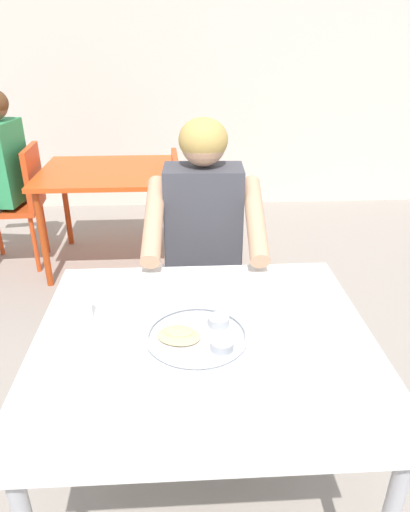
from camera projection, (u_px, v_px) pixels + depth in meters
The scene contains 9 objects.
back_wall at pixel (188, 14), 3.94m from camera, with size 12.00×0.12×3.40m, color silver.
table_foreground at pixel (204, 357), 1.42m from camera, with size 1.02×0.93×0.74m.
thali_tray at pixel (198, 335), 1.37m from camera, with size 0.31×0.31×0.03m.
drinking_cup at pixel (80, 306), 1.45m from camera, with size 0.07×0.07×0.10m.
chair_foreground at pixel (203, 265), 2.30m from camera, with size 0.44×0.43×0.89m.
diner_foreground at pixel (204, 241), 2.00m from camera, with size 0.51×0.56×1.26m.
table_background_red at pixel (109, 181), 3.21m from camera, with size 0.94×0.81×0.70m.
chair_red_left at pixel (20, 198), 3.25m from camera, with size 0.45×0.42×0.86m.
chair_red_right at pixel (192, 200), 3.28m from camera, with size 0.43×0.44×0.81m.
Camera 1 is at (-0.10, -1.10, 1.57)m, focal length 32.28 mm.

